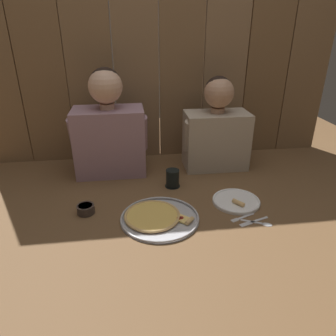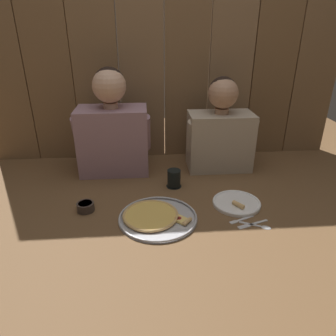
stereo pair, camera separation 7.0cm
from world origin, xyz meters
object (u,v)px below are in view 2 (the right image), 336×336
object	(u,v)px
pizza_tray	(155,217)
drinking_glass	(174,178)
dinner_plate	(237,203)
diner_left	(112,128)
dipping_bowl	(86,206)
diner_right	(220,130)

from	to	relation	value
pizza_tray	drinking_glass	xyz separation A→B (m)	(0.12, 0.30, 0.04)
pizza_tray	dinner_plate	world-z (taller)	dinner_plate
pizza_tray	diner_left	xyz separation A→B (m)	(-0.22, 0.53, 0.26)
drinking_glass	dipping_bowl	xyz separation A→B (m)	(-0.44, -0.21, -0.02)
pizza_tray	dipping_bowl	distance (m)	0.34
drinking_glass	diner_right	world-z (taller)	diner_right
dinner_plate	diner_left	world-z (taller)	diner_left
pizza_tray	diner_right	distance (m)	0.71
diner_left	diner_right	bearing A→B (deg)	-0.03
dinner_plate	diner_left	bearing A→B (deg)	144.79
pizza_tray	dipping_bowl	bearing A→B (deg)	164.45
drinking_glass	dinner_plate	bearing A→B (deg)	-36.09
pizza_tray	diner_right	size ratio (longest dim) A/B	0.66
drinking_glass	diner_left	distance (m)	0.46
dipping_bowl	diner_left	distance (m)	0.52
drinking_glass	dipping_bowl	world-z (taller)	drinking_glass
dinner_plate	diner_right	distance (m)	0.50
dinner_plate	drinking_glass	bearing A→B (deg)	143.91
drinking_glass	diner_right	bearing A→B (deg)	37.61
diner_right	diner_left	bearing A→B (deg)	179.97
dinner_plate	pizza_tray	bearing A→B (deg)	-167.46
drinking_glass	dipping_bowl	distance (m)	0.49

